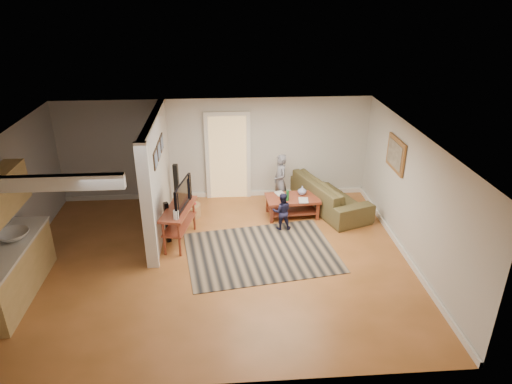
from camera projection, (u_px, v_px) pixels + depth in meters
ground at (217, 261)px, 8.89m from camera, size 7.50×7.50×0.00m
room_shell at (157, 186)px, 8.59m from camera, size 7.54×6.02×2.52m
area_rug at (261, 252)px, 9.17m from camera, size 3.23×2.56×0.01m
sofa at (327, 206)px, 11.05m from camera, size 1.72×2.61×0.71m
coffee_table at (293, 201)px, 10.49m from camera, size 1.24×0.78×0.71m
tv_console at (179, 211)px, 9.26m from camera, size 0.72×1.32×1.07m
speaker_left at (167, 222)px, 9.38m from camera, size 0.12×0.12×0.90m
speaker_right at (177, 186)px, 10.85m from camera, size 0.12×0.12×1.08m
toy_basket at (191, 210)px, 10.52m from camera, size 0.46×0.46×0.41m
child at (280, 206)px, 11.10m from camera, size 0.42×0.54×1.31m
toddler at (281, 229)px, 10.06m from camera, size 0.42×0.33×0.86m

